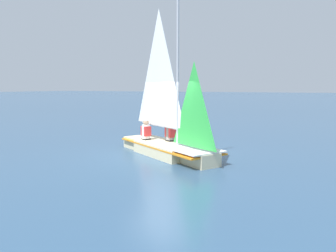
% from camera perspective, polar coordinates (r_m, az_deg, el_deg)
% --- Properties ---
extents(ground_plane, '(260.00, 260.00, 0.00)m').
position_cam_1_polar(ground_plane, '(11.31, 0.00, -5.08)').
color(ground_plane, '#2D4C6B').
extents(sailboat_main, '(3.37, 4.54, 5.12)m').
position_cam_1_polar(sailboat_main, '(11.22, -0.12, -1.46)').
color(sailboat_main, beige).
rests_on(sailboat_main, ground_plane).
extents(sailor_helm, '(0.41, 0.42, 1.16)m').
position_cam_1_polar(sailor_helm, '(11.69, 0.40, -1.61)').
color(sailor_helm, black).
rests_on(sailor_helm, ground_plane).
extents(sailor_crew, '(0.41, 0.42, 1.16)m').
position_cam_1_polar(sailor_crew, '(12.03, -3.87, -1.32)').
color(sailor_crew, black).
rests_on(sailor_crew, ground_plane).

